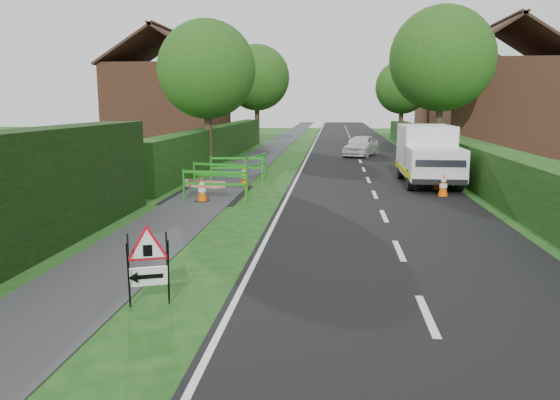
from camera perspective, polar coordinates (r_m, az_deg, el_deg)
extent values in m
plane|color=#174313|center=(7.33, -3.81, -14.28)|extent=(120.00, 120.00, 0.00)
cube|color=black|center=(41.71, 7.56, 5.89)|extent=(6.00, 90.00, 0.02)
cube|color=#2D2D30|center=(41.89, -0.02, 6.00)|extent=(2.00, 90.00, 0.02)
cube|color=#14380F|center=(29.39, -6.43, 4.16)|extent=(1.00, 24.00, 1.80)
cube|color=#14380F|center=(23.41, 18.89, 2.15)|extent=(1.20, 50.00, 1.50)
cube|color=brown|center=(38.24, -11.42, 9.52)|extent=(7.00, 7.00, 5.50)
cube|color=#331E19|center=(38.94, -14.18, 15.09)|extent=(4.00, 7.40, 2.58)
cube|color=#331E19|center=(37.93, -9.01, 15.41)|extent=(4.00, 7.40, 2.58)
cube|color=#331E19|center=(38.52, -11.69, 16.88)|extent=(0.25, 7.40, 0.18)
cube|color=brown|center=(35.96, 21.87, 8.97)|extent=(7.00, 7.00, 5.50)
cube|color=#331E19|center=(35.70, 19.49, 15.31)|extent=(4.00, 7.40, 2.58)
cube|color=#331E19|center=(36.66, 24.99, 14.80)|extent=(4.00, 7.40, 2.58)
cube|color=#331E19|center=(36.26, 22.40, 16.78)|extent=(0.25, 7.40, 0.18)
cube|color=brown|center=(49.78, 18.52, 9.30)|extent=(7.00, 7.00, 5.50)
cube|color=#331E19|center=(49.56, 16.75, 13.84)|extent=(4.00, 7.40, 2.58)
cube|color=#331E19|center=(50.32, 20.77, 13.56)|extent=(4.00, 7.40, 2.58)
cube|color=#331E19|center=(50.00, 18.85, 14.96)|extent=(0.25, 7.40, 0.18)
cylinder|color=#2D2116|center=(25.30, -7.49, 6.16)|extent=(0.36, 0.36, 2.62)
sphere|color=#144312|center=(25.28, -7.66, 13.37)|extent=(4.40, 4.40, 4.40)
cylinder|color=#2D2116|center=(29.10, 16.20, 6.70)|extent=(0.36, 0.36, 2.97)
sphere|color=#144312|center=(29.14, 16.57, 13.97)|extent=(5.20, 5.20, 5.20)
cylinder|color=#2D2116|center=(41.01, -2.40, 7.85)|extent=(0.36, 0.36, 2.80)
sphere|color=#144312|center=(41.02, -2.44, 12.66)|extent=(4.80, 4.80, 4.80)
cylinder|color=#2D2116|center=(44.93, 12.50, 7.60)|extent=(0.36, 0.36, 2.45)
sphere|color=#144312|center=(44.91, 12.65, 11.43)|extent=(4.20, 4.20, 4.20)
cylinder|color=black|center=(8.31, -15.55, -7.61)|extent=(0.14, 0.32, 1.06)
cylinder|color=black|center=(8.56, -15.52, -7.07)|extent=(0.14, 0.32, 1.06)
cylinder|color=black|center=(8.31, -11.57, -7.43)|extent=(0.14, 0.32, 1.06)
cylinder|color=black|center=(8.56, -11.67, -6.90)|extent=(0.14, 0.32, 1.06)
cube|color=white|center=(8.43, -13.56, -7.76)|extent=(0.56, 0.22, 0.29)
cube|color=black|center=(8.42, -13.55, -7.79)|extent=(0.40, 0.15, 0.07)
cone|color=black|center=(8.42, -15.12, -7.85)|extent=(0.18, 0.21, 0.17)
cube|color=black|center=(8.30, -13.67, -5.16)|extent=(0.13, 0.05, 0.17)
cube|color=silver|center=(21.83, 14.94, 5.21)|extent=(1.86, 3.00, 1.79)
cube|color=silver|center=(19.64, 15.91, 3.63)|extent=(1.86, 1.94, 1.09)
cube|color=black|center=(18.70, 16.44, 4.13)|extent=(1.63, 0.22, 0.50)
cube|color=#FEE90D|center=(20.91, 12.68, 3.15)|extent=(0.03, 4.59, 0.22)
cube|color=#FEE90D|center=(21.22, 17.71, 3.02)|extent=(0.03, 4.59, 0.22)
cube|color=black|center=(18.80, 16.32, 1.83)|extent=(1.82, 0.12, 0.19)
cylinder|color=black|center=(19.53, 13.44, 2.04)|extent=(0.22, 0.74, 0.74)
cylinder|color=black|center=(19.82, 18.24, 1.92)|extent=(0.22, 0.74, 0.74)
cylinder|color=black|center=(22.47, 12.46, 3.11)|extent=(0.22, 0.74, 0.74)
cylinder|color=black|center=(22.72, 16.65, 3.00)|extent=(0.22, 0.74, 0.74)
cube|color=black|center=(18.51, 16.64, 0.35)|extent=(0.38, 0.38, 0.04)
cone|color=#E55407|center=(18.45, 16.70, 1.56)|extent=(0.32, 0.32, 0.75)
cylinder|color=white|center=(18.45, 16.70, 1.45)|extent=(0.25, 0.25, 0.14)
cylinder|color=white|center=(18.43, 16.73, 2.02)|extent=(0.17, 0.17, 0.10)
cube|color=black|center=(19.98, 16.14, 1.08)|extent=(0.38, 0.38, 0.04)
cone|color=#E55407|center=(19.93, 16.20, 2.20)|extent=(0.32, 0.32, 0.75)
cylinder|color=white|center=(19.93, 16.19, 2.09)|extent=(0.25, 0.25, 0.14)
cylinder|color=white|center=(19.91, 16.22, 2.62)|extent=(0.17, 0.17, 0.10)
cube|color=black|center=(22.22, 14.41, 2.04)|extent=(0.38, 0.38, 0.04)
cone|color=#E55407|center=(22.17, 14.46, 3.05)|extent=(0.32, 0.32, 0.75)
cylinder|color=white|center=(22.18, 14.46, 2.95)|extent=(0.25, 0.25, 0.14)
cylinder|color=white|center=(22.16, 14.48, 3.43)|extent=(0.17, 0.17, 0.10)
cube|color=black|center=(17.07, -8.13, -0.12)|extent=(0.38, 0.38, 0.04)
cone|color=#E55407|center=(17.01, -8.16, 1.19)|extent=(0.32, 0.32, 0.75)
cylinder|color=white|center=(17.01, -8.16, 1.07)|extent=(0.25, 0.25, 0.14)
cylinder|color=white|center=(16.98, -8.17, 1.69)|extent=(0.17, 0.17, 0.10)
cube|color=black|center=(19.93, -3.75, 1.43)|extent=(0.38, 0.38, 0.04)
cone|color=#E55407|center=(19.87, -3.76, 2.56)|extent=(0.32, 0.32, 0.75)
cylinder|color=white|center=(19.88, -3.76, 2.45)|extent=(0.25, 0.25, 0.14)
cylinder|color=white|center=(19.85, -3.77, 2.99)|extent=(0.17, 0.17, 0.10)
cube|color=#1E8919|center=(17.29, -10.02, 1.57)|extent=(0.05, 0.05, 1.00)
cube|color=#1E8919|center=(16.70, -3.57, 1.41)|extent=(0.05, 0.05, 1.00)
cube|color=#1E8919|center=(16.91, -6.88, 2.90)|extent=(2.00, 0.21, 0.08)
cube|color=#1E8919|center=(16.96, -6.86, 1.66)|extent=(2.00, 0.21, 0.08)
cube|color=#1E8919|center=(17.37, -9.98, 0.01)|extent=(0.09, 0.35, 0.04)
cube|color=#1E8919|center=(16.78, -3.56, -0.21)|extent=(0.09, 0.35, 0.04)
cube|color=#1E8919|center=(19.46, -8.95, 2.55)|extent=(0.06, 0.06, 1.00)
cube|color=#1E8919|center=(18.61, -3.50, 2.31)|extent=(0.06, 0.06, 1.00)
cube|color=#1E8919|center=(18.96, -6.31, 3.69)|extent=(1.96, 0.52, 0.08)
cube|color=#1E8919|center=(19.00, -6.29, 2.58)|extent=(1.96, 0.52, 0.08)
cube|color=#1E8919|center=(19.53, -8.91, 1.15)|extent=(0.14, 0.35, 0.04)
cube|color=#1E8919|center=(18.68, -3.48, 0.85)|extent=(0.14, 0.35, 0.04)
cube|color=#1E8919|center=(21.30, -7.23, 3.24)|extent=(0.05, 0.05, 1.00)
cube|color=#1E8919|center=(21.07, -1.84, 3.24)|extent=(0.05, 0.05, 1.00)
cube|color=#1E8919|center=(21.11, -4.57, 4.37)|extent=(2.00, 0.18, 0.08)
cube|color=#1E8919|center=(21.15, -4.55, 3.38)|extent=(2.00, 0.18, 0.08)
cube|color=#1E8919|center=(21.36, -7.20, 1.96)|extent=(0.08, 0.35, 0.04)
cube|color=#1E8919|center=(21.14, -1.84, 1.95)|extent=(0.08, 0.35, 0.04)
cube|color=#1E8919|center=(20.92, -3.58, 3.17)|extent=(0.06, 0.06, 1.00)
cube|color=#1E8919|center=(22.76, -1.58, 3.75)|extent=(0.06, 0.06, 1.00)
cube|color=#1E8919|center=(21.79, -2.55, 4.57)|extent=(0.54, 1.95, 0.08)
cube|color=#1E8919|center=(21.83, -2.54, 3.61)|extent=(0.54, 1.95, 0.08)
cube|color=#1E8919|center=(20.98, -3.57, 1.87)|extent=(0.35, 0.14, 0.04)
cube|color=#1E8919|center=(22.81, -1.57, 2.55)|extent=(0.35, 0.14, 0.04)
cube|color=red|center=(17.75, -7.81, 0.22)|extent=(1.44, 0.51, 0.25)
imported|color=silver|center=(31.71, 8.48, 5.65)|extent=(2.47, 3.86, 1.22)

